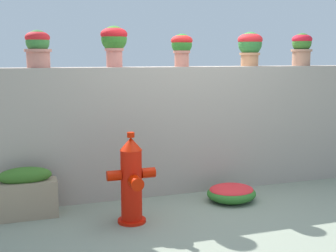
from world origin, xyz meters
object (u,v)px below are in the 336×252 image
(potted_plant_2, at_px, (114,40))
(potted_plant_3, at_px, (182,46))
(planter_box, at_px, (26,193))
(potted_plant_4, at_px, (250,45))
(potted_plant_5, at_px, (302,47))
(fire_hydrant, at_px, (132,181))
(potted_plant_1, at_px, (38,46))
(flower_bush_left, at_px, (231,192))

(potted_plant_2, xyz_separation_m, potted_plant_3, (0.82, -0.02, -0.06))
(potted_plant_3, height_order, planter_box, potted_plant_3)
(potted_plant_2, height_order, potted_plant_4, potted_plant_2)
(potted_plant_4, distance_m, potted_plant_5, 0.75)
(potted_plant_3, distance_m, potted_plant_5, 1.71)
(fire_hydrant, bearing_deg, potted_plant_5, 19.67)
(potted_plant_1, bearing_deg, planter_box, -116.04)
(planter_box, bearing_deg, potted_plant_2, 22.03)
(potted_plant_3, xyz_separation_m, planter_box, (-1.87, -0.40, -1.53))
(potted_plant_1, height_order, flower_bush_left, potted_plant_1)
(potted_plant_3, distance_m, planter_box, 2.45)
(potted_plant_5, bearing_deg, fire_hydrant, -160.33)
(potted_plant_1, xyz_separation_m, planter_box, (-0.20, -0.42, -1.51))
(potted_plant_2, distance_m, fire_hydrant, 1.68)
(potted_plant_1, bearing_deg, potted_plant_2, 0.46)
(potted_plant_3, bearing_deg, flower_bush_left, -56.98)
(potted_plant_4, distance_m, fire_hydrant, 2.47)
(potted_plant_2, relative_size, flower_bush_left, 0.81)
(potted_plant_4, xyz_separation_m, planter_box, (-2.82, -0.47, -1.55))
(potted_plant_1, relative_size, potted_plant_2, 0.87)
(potted_plant_3, relative_size, flower_bush_left, 0.68)
(potted_plant_3, height_order, fire_hydrant, potted_plant_3)
(potted_plant_4, bearing_deg, potted_plant_5, -2.68)
(potted_plant_5, height_order, planter_box, potted_plant_5)
(potted_plant_1, distance_m, fire_hydrant, 1.81)
(fire_hydrant, xyz_separation_m, flower_bush_left, (1.25, 0.28, -0.32))
(potted_plant_2, bearing_deg, potted_plant_5, 0.15)
(potted_plant_3, bearing_deg, potted_plant_1, 179.47)
(potted_plant_4, height_order, fire_hydrant, potted_plant_4)
(fire_hydrant, relative_size, planter_box, 1.45)
(potted_plant_4, distance_m, planter_box, 3.25)
(potted_plant_2, relative_size, fire_hydrant, 0.51)
(potted_plant_1, bearing_deg, potted_plant_4, 1.06)
(potted_plant_5, xyz_separation_m, flower_bush_left, (-1.31, -0.64, -1.68))
(potted_plant_3, bearing_deg, potted_plant_2, 178.45)
(potted_plant_3, height_order, potted_plant_4, potted_plant_4)
(potted_plant_5, xyz_separation_m, fire_hydrant, (-2.57, -0.92, -1.36))
(potted_plant_1, bearing_deg, flower_bush_left, -16.89)
(potted_plant_3, xyz_separation_m, flower_bush_left, (0.40, -0.61, -1.68))
(potted_plant_3, bearing_deg, fire_hydrant, -133.97)
(potted_plant_2, height_order, potted_plant_3, potted_plant_2)
(potted_plant_2, xyz_separation_m, flower_bush_left, (1.22, -0.63, -1.74))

